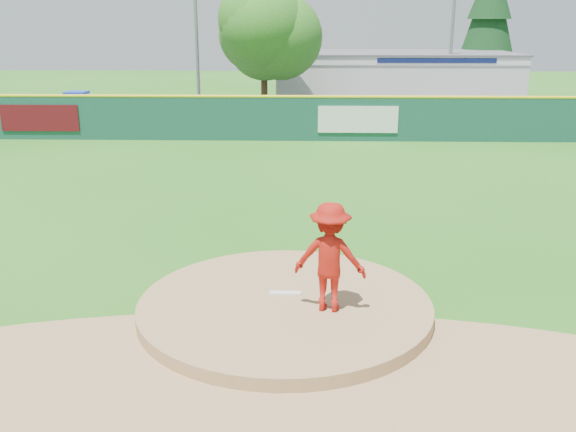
{
  "coord_description": "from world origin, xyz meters",
  "views": [
    {
      "loc": [
        0.39,
        -11.02,
        5.29
      ],
      "look_at": [
        0.0,
        2.0,
        1.3
      ],
      "focal_mm": 40.0,
      "sensor_mm": 36.0,
      "label": 1
    }
  ],
  "objects_px": {
    "playground_slide": "(77,107)",
    "conifer_tree": "(489,16)",
    "light_pole_left": "(195,6)",
    "light_pole_right": "(453,15)",
    "van": "(422,115)",
    "pool_building_grp": "(393,78)",
    "deciduous_tree": "(264,34)",
    "pitcher": "(330,257)"
  },
  "relations": [
    {
      "from": "playground_slide",
      "to": "conifer_tree",
      "type": "xyz_separation_m",
      "value": [
        24.78,
        13.27,
        4.69
      ]
    },
    {
      "from": "light_pole_left",
      "to": "light_pole_right",
      "type": "height_order",
      "value": "light_pole_left"
    },
    {
      "from": "van",
      "to": "pool_building_grp",
      "type": "distance_m",
      "value": 9.99
    },
    {
      "from": "deciduous_tree",
      "to": "van",
      "type": "bearing_deg",
      "value": -19.51
    },
    {
      "from": "light_pole_right",
      "to": "pool_building_grp",
      "type": "bearing_deg",
      "value": 135.05
    },
    {
      "from": "conifer_tree",
      "to": "light_pole_left",
      "type": "xyz_separation_m",
      "value": [
        -19.0,
        -9.0,
        0.51
      ]
    },
    {
      "from": "van",
      "to": "playground_slide",
      "type": "height_order",
      "value": "playground_slide"
    },
    {
      "from": "pool_building_grp",
      "to": "deciduous_tree",
      "type": "distance_m",
      "value": 11.01
    },
    {
      "from": "pitcher",
      "to": "pool_building_grp",
      "type": "xyz_separation_m",
      "value": [
        5.18,
        32.31,
        0.41
      ]
    },
    {
      "from": "deciduous_tree",
      "to": "light_pole_left",
      "type": "relative_size",
      "value": 0.67
    },
    {
      "from": "conifer_tree",
      "to": "van",
      "type": "bearing_deg",
      "value": -115.74
    },
    {
      "from": "conifer_tree",
      "to": "deciduous_tree",
      "type": "bearing_deg",
      "value": -143.75
    },
    {
      "from": "pool_building_grp",
      "to": "deciduous_tree",
      "type": "xyz_separation_m",
      "value": [
        -8.0,
        -6.99,
        2.89
      ]
    },
    {
      "from": "light_pole_left",
      "to": "conifer_tree",
      "type": "bearing_deg",
      "value": 25.35
    },
    {
      "from": "van",
      "to": "deciduous_tree",
      "type": "xyz_separation_m",
      "value": [
        -8.28,
        2.93,
        3.94
      ]
    },
    {
      "from": "playground_slide",
      "to": "pitcher",
      "type": "bearing_deg",
      "value": -61.33
    },
    {
      "from": "van",
      "to": "playground_slide",
      "type": "distance_m",
      "value": 18.08
    },
    {
      "from": "pitcher",
      "to": "pool_building_grp",
      "type": "height_order",
      "value": "pool_building_grp"
    },
    {
      "from": "pool_building_grp",
      "to": "deciduous_tree",
      "type": "height_order",
      "value": "deciduous_tree"
    },
    {
      "from": "deciduous_tree",
      "to": "playground_slide",
      "type": "bearing_deg",
      "value": -166.93
    },
    {
      "from": "pool_building_grp",
      "to": "light_pole_left",
      "type": "distance_m",
      "value": 13.72
    },
    {
      "from": "playground_slide",
      "to": "deciduous_tree",
      "type": "height_order",
      "value": "deciduous_tree"
    },
    {
      "from": "pool_building_grp",
      "to": "light_pole_right",
      "type": "relative_size",
      "value": 1.52
    },
    {
      "from": "pitcher",
      "to": "playground_slide",
      "type": "relative_size",
      "value": 0.65
    },
    {
      "from": "playground_slide",
      "to": "deciduous_tree",
      "type": "bearing_deg",
      "value": 13.07
    },
    {
      "from": "pool_building_grp",
      "to": "pitcher",
      "type": "bearing_deg",
      "value": -99.12
    },
    {
      "from": "light_pole_left",
      "to": "pool_building_grp",
      "type": "bearing_deg",
      "value": 22.6
    },
    {
      "from": "pool_building_grp",
      "to": "deciduous_tree",
      "type": "bearing_deg",
      "value": -138.84
    },
    {
      "from": "pool_building_grp",
      "to": "playground_slide",
      "type": "distance_m",
      "value": 20.07
    },
    {
      "from": "pool_building_grp",
      "to": "light_pole_right",
      "type": "height_order",
      "value": "light_pole_right"
    },
    {
      "from": "playground_slide",
      "to": "light_pole_left",
      "type": "relative_size",
      "value": 0.28
    },
    {
      "from": "playground_slide",
      "to": "conifer_tree",
      "type": "distance_m",
      "value": 28.5
    },
    {
      "from": "light_pole_left",
      "to": "pitcher",
      "type": "bearing_deg",
      "value": -75.99
    },
    {
      "from": "deciduous_tree",
      "to": "light_pole_right",
      "type": "bearing_deg",
      "value": 19.98
    },
    {
      "from": "playground_slide",
      "to": "pool_building_grp",
      "type": "bearing_deg",
      "value": 27.52
    },
    {
      "from": "light_pole_right",
      "to": "van",
      "type": "bearing_deg",
      "value": -111.4
    },
    {
      "from": "pool_building_grp",
      "to": "conifer_tree",
      "type": "relative_size",
      "value": 1.6
    },
    {
      "from": "van",
      "to": "deciduous_tree",
      "type": "height_order",
      "value": "deciduous_tree"
    },
    {
      "from": "van",
      "to": "deciduous_tree",
      "type": "relative_size",
      "value": 0.58
    },
    {
      "from": "pitcher",
      "to": "deciduous_tree",
      "type": "distance_m",
      "value": 25.68
    },
    {
      "from": "pool_building_grp",
      "to": "playground_slide",
      "type": "bearing_deg",
      "value": -152.48
    },
    {
      "from": "pool_building_grp",
      "to": "playground_slide",
      "type": "relative_size",
      "value": 4.96
    }
  ]
}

